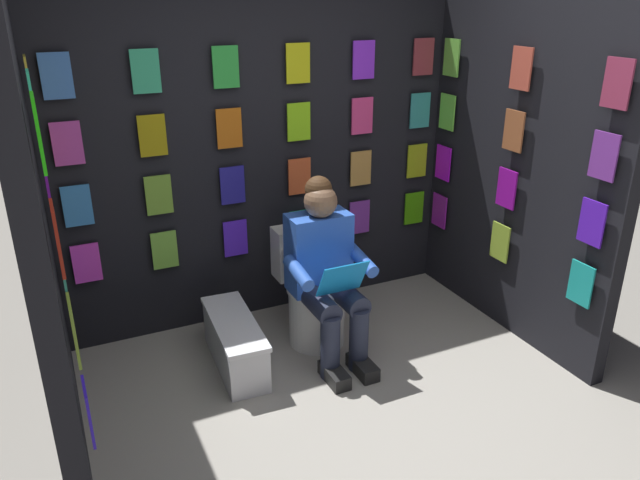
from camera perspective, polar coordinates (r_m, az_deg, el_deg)
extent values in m
plane|color=#9E998E|center=(3.38, 6.67, -19.56)|extent=(30.00, 30.00, 0.00)
cube|color=black|center=(4.31, -5.46, 7.05)|extent=(2.95, 0.10, 2.23)
cube|color=#EA3CDA|center=(4.17, -21.06, -2.05)|extent=(0.17, 0.01, 0.26)
cube|color=#74B93A|center=(4.21, -14.38, -0.92)|extent=(0.17, 0.01, 0.26)
cube|color=#4D20E0|center=(4.32, -7.94, 0.17)|extent=(0.17, 0.01, 0.26)
cube|color=#12EC9C|center=(4.48, -1.87, 1.20)|extent=(0.17, 0.01, 0.26)
cube|color=purple|center=(4.68, 3.72, 2.14)|extent=(0.17, 0.01, 0.26)
cube|color=#46A20D|center=(4.93, 8.81, 2.98)|extent=(0.17, 0.01, 0.26)
cube|color=#317DCF|center=(4.03, -21.82, 3.00)|extent=(0.17, 0.01, 0.26)
cube|color=#6A9D2B|center=(4.08, -14.90, 4.10)|extent=(0.17, 0.01, 0.26)
cube|color=navy|center=(4.19, -8.22, 5.11)|extent=(0.17, 0.01, 0.26)
cube|color=#D45125|center=(4.35, -1.94, 5.99)|extent=(0.17, 0.01, 0.26)
cube|color=#C58B40|center=(4.56, 3.84, 6.74)|extent=(0.17, 0.01, 0.26)
cube|color=#9FB419|center=(4.81, 9.08, 7.35)|extent=(0.17, 0.01, 0.26)
cube|color=#BB3DA6|center=(3.93, -22.64, 8.36)|extent=(0.17, 0.01, 0.26)
cube|color=#9A850A|center=(3.98, -15.46, 9.43)|extent=(0.17, 0.01, 0.26)
cube|color=#C55D10|center=(4.09, -8.52, 10.32)|extent=(0.17, 0.01, 0.26)
cube|color=#88D615|center=(4.26, -2.01, 11.03)|extent=(0.17, 0.01, 0.26)
cube|color=#E93B83|center=(4.47, 3.97, 11.55)|extent=(0.17, 0.01, 0.26)
cube|color=teal|center=(4.73, 9.37, 11.91)|extent=(0.17, 0.01, 0.26)
cube|color=#3B70C4|center=(3.86, -23.51, 13.94)|extent=(0.17, 0.01, 0.26)
cube|color=#2DA372|center=(3.91, -16.06, 14.98)|extent=(0.17, 0.01, 0.26)
cube|color=green|center=(4.03, -8.85, 15.75)|extent=(0.17, 0.01, 0.26)
cube|color=#CCCD13|center=(4.20, -2.08, 16.25)|extent=(0.17, 0.01, 0.26)
cube|color=#8A2CF0|center=(4.41, 4.11, 16.51)|extent=(0.17, 0.01, 0.26)
cube|color=maroon|center=(4.68, 9.68, 16.60)|extent=(0.17, 0.01, 0.26)
cube|color=black|center=(4.29, 18.11, 5.96)|extent=(0.10, 1.77, 2.23)
cube|color=purple|center=(4.90, 11.14, 2.71)|extent=(0.01, 0.17, 0.26)
cube|color=#89A831|center=(4.39, 16.54, -0.19)|extent=(0.01, 0.17, 0.26)
cube|color=teal|center=(3.94, 23.27, -3.80)|extent=(0.01, 0.17, 0.26)
cube|color=#B913EA|center=(4.79, 11.48, 7.10)|extent=(0.01, 0.17, 0.26)
cube|color=#881195|center=(4.26, 17.11, 4.65)|extent=(0.01, 0.17, 0.26)
cube|color=#501BC5|center=(3.80, 24.16, 1.49)|extent=(0.01, 0.17, 0.26)
cube|color=#6ED540|center=(4.70, 11.85, 11.68)|extent=(0.01, 0.17, 0.26)
cube|color=#9A5530|center=(4.17, 17.72, 9.74)|extent=(0.01, 0.17, 0.26)
cube|color=#743197|center=(3.69, 25.11, 7.14)|extent=(0.01, 0.17, 0.26)
cube|color=#67BD3F|center=(4.65, 12.25, 16.39)|extent=(0.01, 0.17, 0.26)
cube|color=#BF4D3B|center=(4.11, 18.38, 15.04)|extent=(0.01, 0.17, 0.26)
cube|color=#902E4D|center=(3.62, 26.14, 13.06)|extent=(0.01, 0.17, 0.26)
cube|color=black|center=(3.19, -24.88, -0.63)|extent=(0.10, 1.77, 2.23)
cube|color=#381EF1|center=(2.79, -20.91, -14.84)|extent=(0.01, 0.17, 0.26)
cube|color=#10E649|center=(3.39, -22.13, -7.92)|extent=(0.01, 0.17, 0.26)
cube|color=#225591|center=(4.04, -22.94, -3.14)|extent=(0.01, 0.17, 0.26)
cube|color=olive|center=(2.58, -22.11, -7.89)|extent=(0.01, 0.17, 0.26)
cube|color=teal|center=(3.23, -23.12, -1.91)|extent=(0.01, 0.17, 0.26)
cube|color=#A66A26|center=(3.90, -23.79, 2.04)|extent=(0.01, 0.17, 0.26)
cube|color=#A51E0F|center=(2.42, -23.43, 0.13)|extent=(0.01, 0.17, 0.26)
cube|color=#650F94|center=(3.10, -24.21, 4.67)|extent=(0.01, 0.17, 0.26)
cube|color=gold|center=(3.79, -24.71, 7.56)|extent=(0.01, 0.17, 0.26)
cube|color=#25E810|center=(2.31, -24.92, 9.09)|extent=(0.01, 0.17, 0.26)
cube|color=#31DF9E|center=(3.02, -25.39, 11.71)|extent=(0.01, 0.17, 0.26)
cube|color=gold|center=(3.72, -25.69, 13.34)|extent=(0.01, 0.17, 0.26)
cylinder|color=white|center=(4.16, -0.30, -7.10)|extent=(0.38, 0.38, 0.40)
cylinder|color=white|center=(4.06, -0.31, -4.50)|extent=(0.41, 0.41, 0.02)
cube|color=white|center=(4.20, -1.82, -1.00)|extent=(0.38, 0.18, 0.36)
cylinder|color=white|center=(4.13, -1.32, -1.45)|extent=(0.39, 0.07, 0.39)
cube|color=blue|center=(3.92, -0.13, -1.14)|extent=(0.40, 0.22, 0.52)
sphere|color=brown|center=(3.77, 0.06, 3.65)|extent=(0.21, 0.21, 0.21)
sphere|color=#472D19|center=(3.77, -0.14, 4.76)|extent=(0.17, 0.17, 0.17)
cylinder|color=#23283D|center=(3.91, 2.46, -5.24)|extent=(0.15, 0.40, 0.15)
cylinder|color=#23283D|center=(3.83, -0.21, -5.84)|extent=(0.15, 0.40, 0.15)
cylinder|color=#23283D|center=(3.88, 3.65, -9.32)|extent=(0.12, 0.12, 0.42)
cylinder|color=#23283D|center=(3.80, 0.97, -10.02)|extent=(0.12, 0.12, 0.42)
cube|color=black|center=(3.93, 4.02, -11.81)|extent=(0.11, 0.26, 0.09)
cube|color=black|center=(3.85, 1.36, -12.55)|extent=(0.11, 0.26, 0.09)
cylinder|color=blue|center=(3.88, 3.95, -1.89)|extent=(0.08, 0.31, 0.13)
cylinder|color=blue|center=(3.70, -2.03, -3.10)|extent=(0.08, 0.31, 0.13)
cube|color=#1381D7|center=(3.66, 2.14, -3.66)|extent=(0.30, 0.13, 0.23)
cube|color=silver|center=(3.98, -7.96, -9.75)|extent=(0.29, 0.76, 0.30)
cube|color=white|center=(3.89, -8.09, -7.71)|extent=(0.31, 0.79, 0.03)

